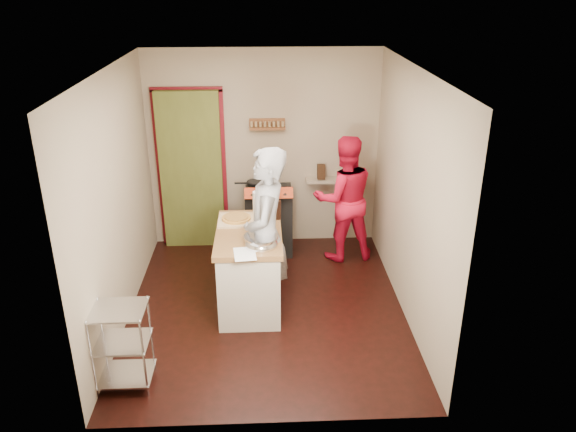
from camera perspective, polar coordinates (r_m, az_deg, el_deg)
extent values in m
plane|color=black|center=(6.34, -2.16, -9.26)|extent=(3.50, 3.50, 0.00)
cube|color=gray|center=(7.40, -2.48, 6.73)|extent=(3.00, 0.04, 2.60)
cube|color=#565B23|center=(7.58, -9.67, 4.84)|extent=(0.80, 0.40, 2.10)
cube|color=maroon|center=(7.57, -12.89, 4.57)|extent=(0.06, 0.06, 2.10)
cube|color=maroon|center=(7.47, -6.52, 4.76)|extent=(0.06, 0.06, 2.10)
cube|color=maroon|center=(7.25, -10.30, 12.55)|extent=(0.90, 0.06, 0.06)
cube|color=brown|center=(7.27, -2.12, 8.89)|extent=(0.46, 0.09, 0.03)
cube|color=brown|center=(7.29, -2.13, 9.43)|extent=(0.46, 0.02, 0.12)
cube|color=olive|center=(7.25, -2.12, 9.31)|extent=(0.42, 0.04, 0.07)
cube|color=gray|center=(7.49, 4.88, 3.66)|extent=(0.80, 0.18, 0.04)
cube|color=black|center=(7.42, 3.38, 4.51)|extent=(0.10, 0.14, 0.22)
cube|color=gray|center=(5.93, -17.01, 1.41)|extent=(0.04, 3.50, 2.60)
cube|color=gray|center=(5.94, 12.29, 1.94)|extent=(0.04, 3.50, 2.60)
cube|color=white|center=(5.40, -2.59, 14.77)|extent=(3.00, 3.50, 0.02)
cube|color=black|center=(7.41, -1.95, -0.66)|extent=(0.60, 0.55, 0.80)
cube|color=black|center=(7.24, -2.00, 2.45)|extent=(0.60, 0.55, 0.06)
cube|color=maroon|center=(6.95, -1.98, 2.32)|extent=(0.60, 0.15, 0.17)
cylinder|color=black|center=(7.34, -3.19, 3.34)|extent=(0.26, 0.26, 0.05)
cylinder|color=silver|center=(5.19, -19.33, -13.67)|extent=(0.02, 0.02, 0.80)
cylinder|color=silver|center=(5.08, -14.44, -13.88)|extent=(0.02, 0.02, 0.80)
cylinder|color=silver|center=(5.47, -18.33, -11.43)|extent=(0.02, 0.02, 0.80)
cylinder|color=silver|center=(5.37, -13.72, -11.57)|extent=(0.02, 0.02, 0.80)
cube|color=silver|center=(5.45, -16.10, -15.18)|extent=(0.48, 0.40, 0.02)
cube|color=silver|center=(5.24, -16.53, -12.17)|extent=(0.48, 0.40, 0.02)
cube|color=silver|center=(5.07, -16.96, -9.12)|extent=(0.48, 0.40, 0.02)
cube|color=beige|center=(6.21, -3.90, -5.55)|extent=(0.64, 1.13, 0.83)
cube|color=olive|center=(6.01, -4.02, -1.82)|extent=(0.70, 1.18, 0.06)
cube|color=beige|center=(6.25, -5.27, -0.42)|extent=(0.40, 0.40, 0.02)
cylinder|color=gold|center=(6.24, -5.27, -0.21)|extent=(0.32, 0.32, 0.02)
ellipsoid|color=silver|center=(5.65, -2.76, -2.54)|extent=(0.35, 0.35, 0.11)
cylinder|color=white|center=(6.34, -3.05, 1.28)|extent=(0.12, 0.12, 0.28)
cylinder|color=silver|center=(6.05, -2.61, -0.40)|extent=(0.06, 0.06, 0.17)
cube|color=white|center=(5.52, -4.41, -3.87)|extent=(0.24, 0.32, 0.00)
cylinder|color=black|center=(6.34, -2.06, 1.42)|extent=(0.08, 0.08, 0.31)
cylinder|color=black|center=(6.23, -1.07, 1.03)|extent=(0.08, 0.08, 0.31)
cylinder|color=black|center=(6.25, -2.41, 1.10)|extent=(0.08, 0.08, 0.31)
imported|color=#ABAAAF|center=(5.78, -2.26, -2.03)|extent=(0.50, 0.72, 1.88)
imported|color=red|center=(7.11, 5.71, 1.78)|extent=(0.86, 0.71, 1.63)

